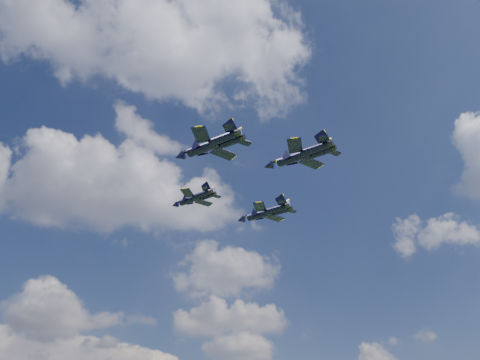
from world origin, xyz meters
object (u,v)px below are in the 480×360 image
jet_lead (189,200)px  jet_slot (292,158)px  jet_left (202,148)px  jet_right (258,215)px

jet_lead → jet_slot: (19.77, -24.57, -1.10)m
jet_left → jet_right: (17.22, 25.65, -1.37)m
jet_lead → jet_left: bearing=-133.5°
jet_left → jet_right: size_ratio=1.07×
jet_right → jet_slot: (1.70, -26.20, 0.67)m
jet_lead → jet_right: 18.23m
jet_lead → jet_right: jet_lead is taller
jet_left → jet_slot: size_ratio=1.03×
jet_lead → jet_right: bearing=-40.3°
jet_left → jet_right: bearing=7.7°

